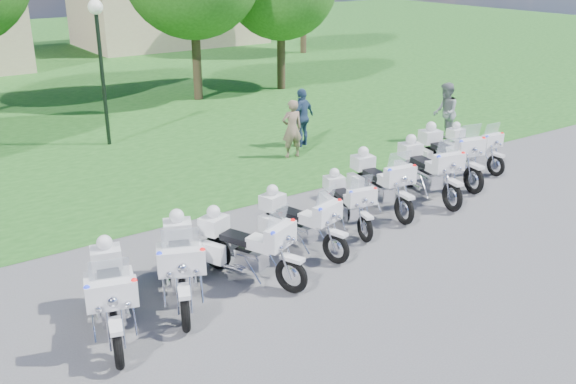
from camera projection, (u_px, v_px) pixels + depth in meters
ground at (302, 259)px, 12.83m from camera, size 100.00×100.00×0.00m
grass_lawn at (3, 67)px, 33.64m from camera, size 100.00×48.00×0.01m
motorcycle_0 at (111, 293)px, 10.20m from camera, size 1.23×2.39×1.65m
motorcycle_1 at (181, 262)px, 11.16m from camera, size 1.43×2.37×1.69m
motorcycle_2 at (246, 246)px, 11.85m from camera, size 1.36×2.24×1.60m
motorcycle_3 at (299, 221)px, 13.01m from camera, size 1.12×2.22×1.53m
motorcycle_4 at (347, 201)px, 14.15m from camera, size 0.97×2.07×1.41m
motorcycle_5 at (380, 182)px, 15.06m from camera, size 1.02×2.42×1.63m
motorcycle_6 at (427, 169)px, 15.84m from camera, size 1.14×2.51×1.70m
motorcycle_7 at (448, 154)px, 16.92m from camera, size 1.12×2.57×1.73m
motorcycle_8 at (472, 147)px, 18.01m from camera, size 0.75×2.13×1.43m
lamp_post at (99, 38)px, 19.14m from camera, size 0.44×0.44×4.42m
building_east at (169, 11)px, 41.03m from camera, size 11.44×7.28×4.10m
bystander_a at (292, 129)px, 18.76m from camera, size 0.70×0.52×1.73m
bystander_b at (445, 113)px, 20.27m from camera, size 1.15×1.16×1.89m
bystander_c at (302, 118)px, 19.86m from camera, size 1.15×0.77×1.81m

